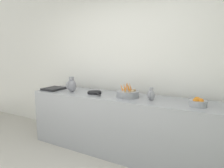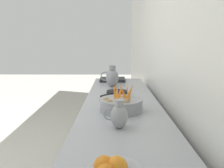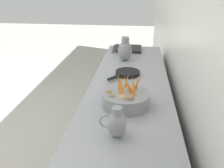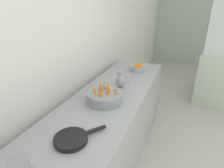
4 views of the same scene
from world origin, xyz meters
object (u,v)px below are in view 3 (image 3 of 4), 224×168
Objects in this scene: metal_pitcher_tall at (125,50)px; metal_pitcher_short at (117,123)px; vegetable_colander at (125,98)px; skillet_on_counter at (127,73)px.

metal_pitcher_short is (-0.05, 1.33, -0.03)m from metal_pitcher_tall.
metal_pitcher_tall is at bearing -87.79° from metal_pitcher_short.
skillet_on_counter is (0.02, -0.56, -0.04)m from vegetable_colander.
metal_pitcher_short reaches higher than skillet_on_counter.
metal_pitcher_short is at bearing 86.16° from vegetable_colander.
vegetable_colander is at bearing 92.16° from skillet_on_counter.
metal_pitcher_short is 0.56× the size of skillet_on_counter.
metal_pitcher_tall reaches higher than metal_pitcher_short.
skillet_on_counter is (-0.00, -0.92, -0.06)m from metal_pitcher_short.
metal_pitcher_tall is at bearing -85.61° from vegetable_colander.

